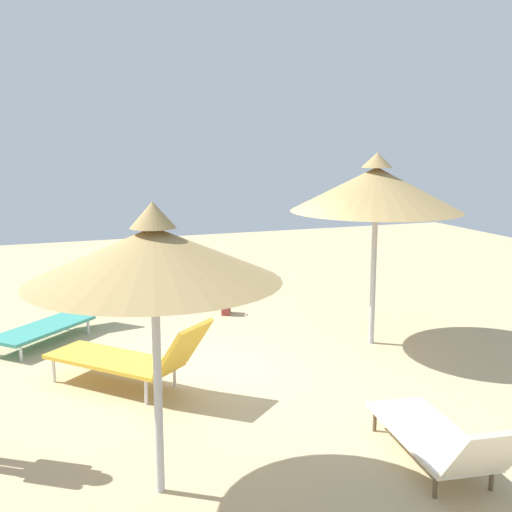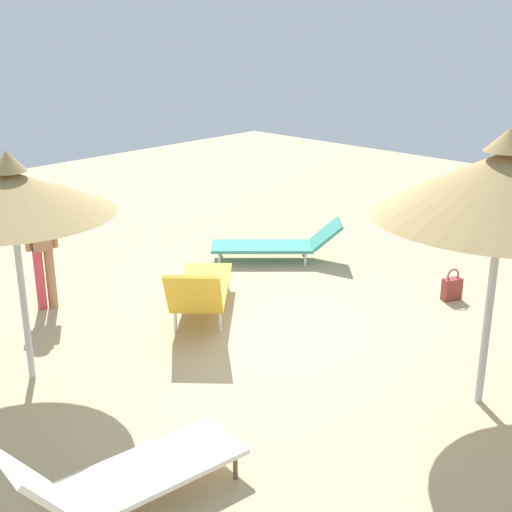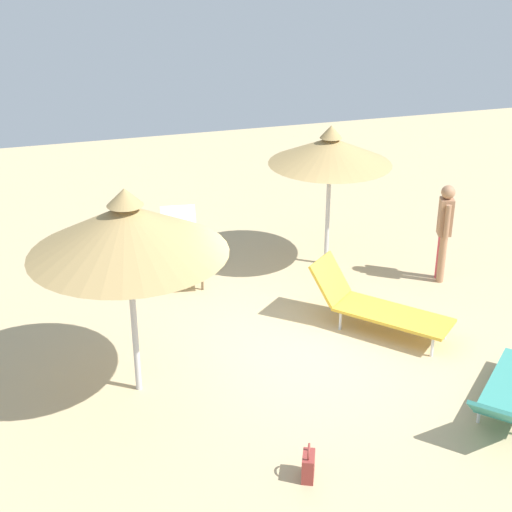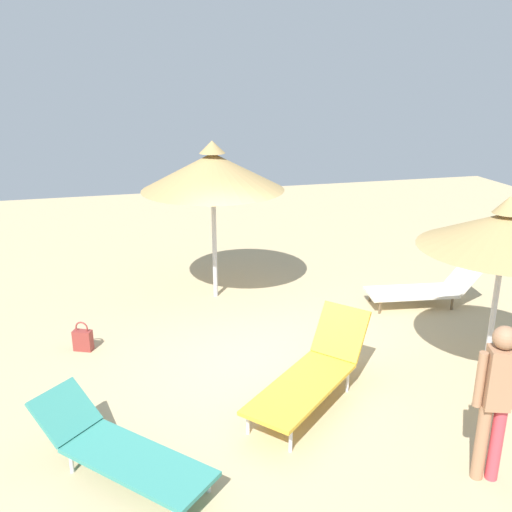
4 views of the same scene
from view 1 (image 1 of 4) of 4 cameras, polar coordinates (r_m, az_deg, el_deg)
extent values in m
cube|color=tan|center=(8.86, -2.56, -10.43)|extent=(24.00, 24.00, 0.10)
cylinder|color=#B2B2B7|center=(9.77, 10.48, -0.97)|extent=(0.08, 0.08, 2.40)
cone|color=tan|center=(9.61, 10.71, 5.90)|extent=(2.54, 2.54, 0.65)
cone|color=tan|center=(9.58, 10.80, 8.44)|extent=(0.46, 0.46, 0.22)
cylinder|color=#B2B2B7|center=(5.64, -8.84, -9.83)|extent=(0.07, 0.07, 2.33)
cone|color=tan|center=(5.38, -9.13, 0.14)|extent=(2.16, 2.16, 0.47)
cone|color=tan|center=(5.33, -9.24, 3.68)|extent=(0.39, 0.39, 0.22)
cube|color=teal|center=(10.32, -18.54, -6.15)|extent=(1.62, 1.66, 0.05)
cylinder|color=silver|center=(9.71, -20.29, -8.16)|extent=(0.04, 0.04, 0.22)
cylinder|color=silver|center=(10.68, -14.79, -6.16)|extent=(0.04, 0.04, 0.22)
cylinder|color=silver|center=(11.03, -16.91, -5.74)|extent=(0.04, 0.04, 0.22)
cube|color=teal|center=(11.02, -14.71, -3.71)|extent=(0.80, 0.79, 0.43)
cube|color=gold|center=(8.41, -12.69, -9.05)|extent=(1.78, 1.70, 0.05)
cylinder|color=silver|center=(8.75, -17.65, -9.75)|extent=(0.04, 0.04, 0.31)
cylinder|color=silver|center=(9.14, -15.03, -8.74)|extent=(0.04, 0.04, 0.31)
cylinder|color=silver|center=(7.82, -9.81, -11.89)|extent=(0.04, 0.04, 0.31)
cylinder|color=silver|center=(8.25, -7.30, -10.60)|extent=(0.04, 0.04, 0.31)
cube|color=gold|center=(7.66, -6.53, -8.20)|extent=(0.79, 0.81, 0.63)
cube|color=silver|center=(6.71, 15.18, -15.08)|extent=(1.66, 0.86, 0.05)
cylinder|color=brown|center=(7.20, 10.58, -14.29)|extent=(0.04, 0.04, 0.23)
cylinder|color=brown|center=(7.42, 14.62, -13.68)|extent=(0.04, 0.04, 0.23)
cylinder|color=brown|center=(6.14, 15.74, -19.16)|extent=(0.04, 0.04, 0.23)
cylinder|color=brown|center=(6.40, 20.33, -18.15)|extent=(0.04, 0.04, 0.23)
cube|color=silver|center=(5.80, 20.13, -16.26)|extent=(0.55, 0.71, 0.59)
cube|color=maroon|center=(11.46, -2.70, -4.41)|extent=(0.31, 0.24, 0.32)
torus|color=maroon|center=(11.41, -2.71, -3.39)|extent=(0.20, 0.10, 0.20)
camera|label=2|loc=(7.93, 57.35, 11.43)|focal=48.64mm
camera|label=3|loc=(18.34, -1.27, 19.80)|focal=53.96mm
camera|label=4|loc=(11.07, -47.14, 12.42)|focal=39.43mm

